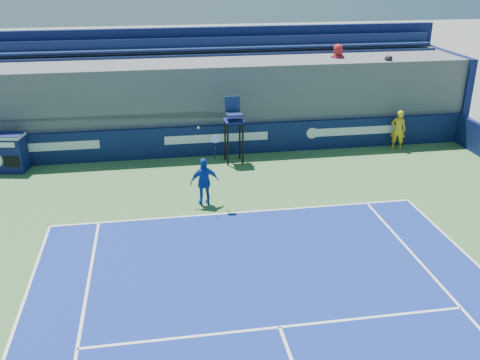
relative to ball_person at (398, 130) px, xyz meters
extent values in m
imported|color=yellow|center=(0.00, 0.00, 0.00)|extent=(0.68, 0.58, 1.59)
cube|color=white|center=(-7.23, -4.72, -0.79)|extent=(10.97, 0.07, 0.00)
cube|color=white|center=(-7.23, -10.21, -0.79)|extent=(8.23, 0.07, 0.00)
cube|color=#0C1744|center=(-7.23, 0.49, -0.21)|extent=(20.40, 0.20, 1.20)
cube|color=white|center=(-13.23, 0.39, -0.09)|extent=(3.20, 0.01, 0.32)
cube|color=white|center=(-7.23, 0.39, -0.09)|extent=(4.00, 0.01, 0.32)
cube|color=white|center=(-1.73, 0.39, -0.09)|extent=(3.60, 0.01, 0.32)
cylinder|color=white|center=(-3.43, 0.39, -0.09)|extent=(0.44, 0.01, 0.44)
cube|color=#101750|center=(-14.85, 0.02, -0.11)|extent=(1.40, 0.92, 1.40)
cube|color=silver|center=(-14.85, 0.02, 0.52)|extent=(1.43, 0.94, 0.10)
cube|color=black|center=(-14.61, -0.39, -0.31)|extent=(0.54, 0.12, 0.40)
cube|color=white|center=(-14.91, -0.34, 0.31)|extent=(0.99, 0.19, 0.18)
cylinder|color=black|center=(-6.96, -0.73, -0.01)|extent=(0.07, 0.07, 1.60)
cylinder|color=black|center=(-6.40, -0.71, -0.01)|extent=(0.07, 0.07, 1.60)
cylinder|color=black|center=(-6.98, -0.17, -0.01)|extent=(0.07, 0.07, 1.60)
cylinder|color=black|center=(-6.42, -0.15, -0.01)|extent=(0.07, 0.07, 1.60)
cube|color=#101651|center=(-6.69, -0.44, 0.82)|extent=(0.72, 0.72, 0.06)
cube|color=navy|center=(-6.69, -0.54, 1.07)|extent=(0.57, 0.47, 0.08)
cube|color=#15234F|center=(-6.70, -0.18, 1.37)|extent=(0.55, 0.08, 0.60)
imported|color=#1441A8|center=(-8.15, -3.96, -0.03)|extent=(0.94, 0.49, 1.53)
cylinder|color=black|center=(-7.80, -4.00, 0.89)|extent=(0.04, 0.16, 0.39)
torus|color=silver|center=(-7.80, -4.07, 1.37)|extent=(0.30, 0.13, 0.29)
cylinder|color=silver|center=(-7.80, -4.07, 1.37)|extent=(0.25, 0.09, 0.24)
sphere|color=yellow|center=(-8.30, -4.07, 1.74)|extent=(0.07, 0.07, 0.07)
cube|color=#55555A|center=(-7.23, 2.39, 0.88)|extent=(20.40, 3.60, 3.38)
cube|color=#55555A|center=(-7.23, 1.04, 0.67)|extent=(20.40, 0.90, 0.55)
cube|color=#15234F|center=(-7.23, 0.94, 1.14)|extent=(20.00, 0.45, 0.08)
cube|color=#15234F|center=(-7.23, 1.19, 1.34)|extent=(20.00, 0.06, 0.45)
cube|color=#55555A|center=(-7.23, 1.94, 1.22)|extent=(20.40, 0.90, 0.55)
cube|color=#15234F|center=(-7.23, 1.84, 1.69)|extent=(20.00, 0.45, 0.08)
cube|color=#15234F|center=(-7.23, 2.09, 1.89)|extent=(20.00, 0.06, 0.45)
cube|color=#55555A|center=(-7.23, 2.84, 1.77)|extent=(20.40, 0.90, 0.55)
cube|color=#15234F|center=(-7.23, 2.74, 2.24)|extent=(20.00, 0.45, 0.08)
cube|color=#15234F|center=(-7.23, 2.99, 2.44)|extent=(20.00, 0.06, 0.45)
cube|color=#55555A|center=(-7.23, 3.74, 2.32)|extent=(20.40, 0.90, 0.55)
cube|color=#15234F|center=(-7.23, 3.64, 2.79)|extent=(20.00, 0.45, 0.08)
cube|color=#15234F|center=(-7.23, 3.89, 2.99)|extent=(20.00, 0.06, 0.45)
cube|color=#0C1647|center=(-7.23, 4.34, 1.39)|extent=(20.80, 0.30, 4.40)
cube|color=#0C1647|center=(3.12, 2.39, 0.89)|extent=(0.30, 3.90, 3.40)
imported|color=teal|center=(-5.14, 0.99, 1.77)|extent=(0.98, 0.50, 1.61)
imported|color=#AB1821|center=(-2.06, 1.89, 2.32)|extent=(0.82, 0.56, 1.61)
imported|color=black|center=(-0.31, 0.99, 1.87)|extent=(0.67, 0.44, 1.82)
camera|label=1|loc=(-9.54, -19.06, 6.40)|focal=40.00mm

